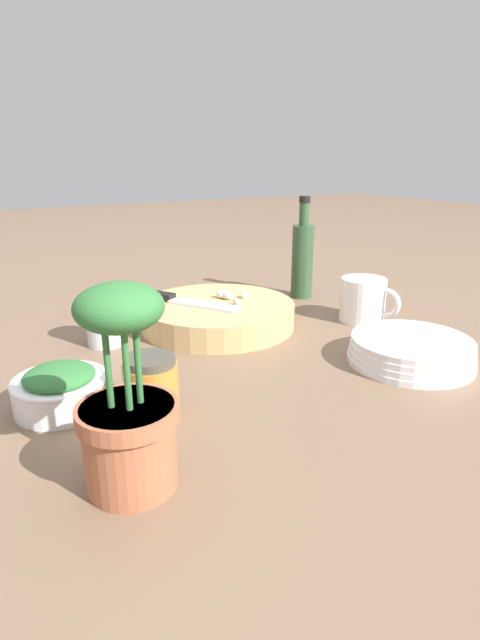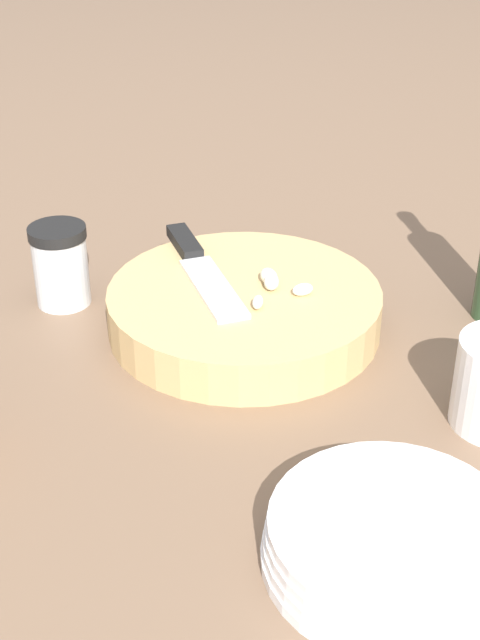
{
  "view_description": "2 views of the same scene",
  "coord_description": "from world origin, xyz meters",
  "px_view_note": "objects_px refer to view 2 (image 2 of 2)",
  "views": [
    {
      "loc": [
        0.37,
        0.66,
        0.3
      ],
      "look_at": [
        -0.01,
        -0.01,
        0.04
      ],
      "focal_mm": 28.0,
      "sensor_mm": 36.0,
      "label": 1
    },
    {
      "loc": [
        -0.21,
        0.66,
        0.48
      ],
      "look_at": [
        -0.03,
        -0.05,
        0.05
      ],
      "focal_mm": 50.0,
      "sensor_mm": 36.0,
      "label": 2
    }
  ],
  "objects_px": {
    "garlic_cloves": "(274,284)",
    "spice_jar": "(61,265)",
    "chef_knife": "(199,265)",
    "cutting_board": "(244,309)",
    "plate_stack": "(392,542)"
  },
  "relations": [
    {
      "from": "garlic_cloves",
      "to": "plate_stack",
      "type": "relative_size",
      "value": 0.41
    },
    {
      "from": "chef_knife",
      "to": "garlic_cloves",
      "type": "distance_m",
      "value": 0.09
    },
    {
      "from": "cutting_board",
      "to": "garlic_cloves",
      "type": "relative_size",
      "value": 3.64
    },
    {
      "from": "spice_jar",
      "to": "chef_knife",
      "type": "bearing_deg",
      "value": -169.68
    },
    {
      "from": "chef_knife",
      "to": "spice_jar",
      "type": "relative_size",
      "value": 2.15
    },
    {
      "from": "cutting_board",
      "to": "spice_jar",
      "type": "relative_size",
      "value": 3.14
    },
    {
      "from": "chef_knife",
      "to": "plate_stack",
      "type": "relative_size",
      "value": 1.02
    },
    {
      "from": "garlic_cloves",
      "to": "plate_stack",
      "type": "xyz_separation_m",
      "value": [
        -0.15,
        0.3,
        -0.03
      ]
    },
    {
      "from": "garlic_cloves",
      "to": "spice_jar",
      "type": "xyz_separation_m",
      "value": [
        0.24,
        -0.0,
        -0.01
      ]
    },
    {
      "from": "spice_jar",
      "to": "garlic_cloves",
      "type": "bearing_deg",
      "value": 179.54
    },
    {
      "from": "chef_knife",
      "to": "spice_jar",
      "type": "height_order",
      "value": "spice_jar"
    },
    {
      "from": "spice_jar",
      "to": "plate_stack",
      "type": "bearing_deg",
      "value": 141.6
    },
    {
      "from": "garlic_cloves",
      "to": "spice_jar",
      "type": "bearing_deg",
      "value": -0.46
    },
    {
      "from": "cutting_board",
      "to": "spice_jar",
      "type": "bearing_deg",
      "value": -2.32
    },
    {
      "from": "spice_jar",
      "to": "plate_stack",
      "type": "distance_m",
      "value": 0.49
    }
  ]
}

